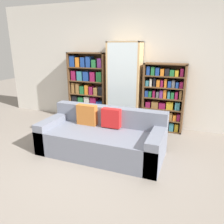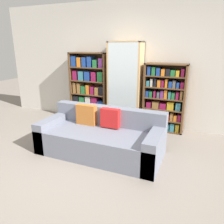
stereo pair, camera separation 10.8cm
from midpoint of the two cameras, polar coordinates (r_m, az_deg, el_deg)
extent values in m
plane|color=gray|center=(3.42, -7.36, -14.29)|extent=(16.00, 16.00, 0.00)
cube|color=beige|center=(5.00, 5.30, 12.23)|extent=(6.68, 0.06, 2.70)
cube|color=slate|center=(3.71, -2.27, -7.91)|extent=(2.05, 0.91, 0.41)
cube|color=slate|center=(3.88, -0.10, -0.91)|extent=(2.05, 0.20, 0.32)
cube|color=slate|center=(4.13, -14.02, -4.80)|extent=(0.20, 0.91, 0.53)
cube|color=slate|center=(3.43, 12.06, -9.39)|extent=(0.20, 0.91, 0.53)
cube|color=#B76628|center=(3.88, -5.91, -0.69)|extent=(0.36, 0.12, 0.36)
cube|color=red|center=(3.69, 0.39, -1.56)|extent=(0.32, 0.12, 0.32)
cube|color=brown|center=(5.46, -9.43, 6.71)|extent=(0.04, 0.32, 1.61)
cube|color=brown|center=(5.05, -0.81, 6.09)|extent=(0.04, 0.32, 1.61)
cube|color=brown|center=(5.15, -5.53, 15.12)|extent=(0.93, 0.32, 0.02)
cube|color=brown|center=(5.45, -5.06, -1.79)|extent=(0.93, 0.32, 0.02)
cube|color=brown|center=(5.38, -4.51, 6.72)|extent=(0.93, 0.01, 1.61)
cube|color=brown|center=(5.35, -5.15, 1.50)|extent=(0.85, 0.32, 0.02)
cube|color=brown|center=(5.27, -5.24, 4.76)|extent=(0.85, 0.32, 0.02)
cube|color=brown|center=(5.21, -5.33, 8.11)|extent=(0.85, 0.32, 0.02)
cube|color=brown|center=(5.18, -5.43, 11.53)|extent=(0.85, 0.32, 0.02)
cube|color=#7A3384|center=(5.56, -8.13, -0.43)|extent=(0.12, 0.24, 0.17)
cube|color=black|center=(5.47, -6.63, -0.42)|extent=(0.12, 0.24, 0.21)
cube|color=teal|center=(5.41, -5.17, -0.84)|extent=(0.14, 0.24, 0.17)
cube|color=olive|center=(5.34, -3.59, -1.07)|extent=(0.15, 0.24, 0.17)
cube|color=#237038|center=(5.25, -1.94, -0.89)|extent=(0.12, 0.24, 0.25)
cube|color=black|center=(5.46, -8.27, 3.17)|extent=(0.14, 0.24, 0.24)
cube|color=#237038|center=(5.39, -6.80, 2.93)|extent=(0.13, 0.24, 0.23)
cube|color=beige|center=(5.31, -5.24, 2.86)|extent=(0.13, 0.24, 0.24)
cube|color=#8E1947|center=(5.23, -3.61, 2.69)|extent=(0.14, 0.24, 0.24)
cube|color=#1E4293|center=(5.17, -2.02, 2.08)|extent=(0.14, 0.24, 0.16)
cube|color=olive|center=(5.41, -8.67, 6.42)|extent=(0.07, 0.24, 0.25)
cube|color=olive|center=(5.35, -7.56, 6.31)|extent=(0.09, 0.24, 0.24)
cube|color=#237038|center=(5.30, -6.46, 5.92)|extent=(0.10, 0.24, 0.18)
cube|color=orange|center=(5.24, -5.30, 6.01)|extent=(0.08, 0.24, 0.21)
cube|color=#8E1947|center=(5.19, -4.18, 5.76)|extent=(0.09, 0.24, 0.18)
cube|color=olive|center=(5.14, -2.97, 5.61)|extent=(0.09, 0.24, 0.17)
cube|color=black|center=(5.09, -1.75, 5.66)|extent=(0.10, 0.24, 0.20)
cube|color=#8E1947|center=(5.35, -8.58, 9.54)|extent=(0.11, 0.24, 0.22)
cube|color=teal|center=(5.27, -7.05, 9.47)|extent=(0.13, 0.24, 0.22)
cube|color=#1E4293|center=(5.19, -5.46, 9.38)|extent=(0.13, 0.24, 0.21)
cube|color=#8E1947|center=(5.11, -3.77, 9.31)|extent=(0.11, 0.24, 0.21)
cube|color=#237038|center=(5.04, -2.05, 9.25)|extent=(0.12, 0.24, 0.22)
cube|color=#1E4293|center=(5.33, -8.89, 13.01)|extent=(0.12, 0.24, 0.24)
cube|color=orange|center=(5.26, -7.54, 12.84)|extent=(0.09, 0.24, 0.21)
cube|color=#1E4293|center=(5.19, -6.24, 12.86)|extent=(0.10, 0.24, 0.22)
cube|color=#1E4293|center=(5.12, -4.85, 12.95)|extent=(0.10, 0.24, 0.24)
cube|color=#237038|center=(5.06, -3.41, 12.55)|extent=(0.10, 0.24, 0.17)
cube|color=#7A3384|center=(5.00, -1.93, 12.71)|extent=(0.09, 0.24, 0.20)
cube|color=tan|center=(4.97, 0.30, 7.27)|extent=(0.04, 0.36, 1.84)
cube|color=tan|center=(4.75, 8.04, 6.64)|extent=(0.04, 0.36, 1.84)
cube|color=tan|center=(4.77, 4.33, 17.79)|extent=(0.73, 0.36, 0.02)
cube|color=tan|center=(5.09, 3.87, -3.15)|extent=(0.73, 0.36, 0.02)
cube|color=tan|center=(5.01, 4.74, 7.30)|extent=(0.73, 0.01, 1.84)
cube|color=silver|center=(4.68, 3.38, 6.63)|extent=(0.65, 0.01, 1.82)
cube|color=tan|center=(4.97, 3.96, 0.86)|extent=(0.65, 0.32, 0.02)
cube|color=tan|center=(4.88, 4.04, 4.91)|extent=(0.65, 0.32, 0.02)
cube|color=tan|center=(4.82, 4.13, 9.08)|extent=(0.65, 0.32, 0.02)
cube|color=tan|center=(4.78, 4.23, 13.34)|extent=(0.65, 0.32, 0.02)
cylinder|color=silver|center=(5.15, 1.33, -2.25)|extent=(0.01, 0.01, 0.08)
cone|color=silver|center=(5.12, 1.33, -1.32)|extent=(0.09, 0.09, 0.10)
cylinder|color=silver|center=(5.12, 2.64, -2.38)|extent=(0.01, 0.01, 0.08)
cone|color=silver|center=(5.09, 2.66, -1.45)|extent=(0.09, 0.09, 0.10)
cylinder|color=silver|center=(5.05, 3.81, -2.67)|extent=(0.01, 0.01, 0.08)
cone|color=silver|center=(5.02, 3.83, -1.73)|extent=(0.09, 0.09, 0.10)
cylinder|color=silver|center=(5.02, 5.13, -2.84)|extent=(0.01, 0.01, 0.08)
cone|color=silver|center=(4.99, 5.16, -1.89)|extent=(0.09, 0.09, 0.10)
cylinder|color=silver|center=(4.99, 6.48, -3.00)|extent=(0.01, 0.01, 0.08)
cone|color=silver|center=(4.96, 6.51, -2.05)|extent=(0.09, 0.09, 0.10)
cylinder|color=silver|center=(5.04, 1.36, 1.78)|extent=(0.01, 0.01, 0.09)
cone|color=silver|center=(5.01, 1.37, 2.86)|extent=(0.09, 0.09, 0.11)
cylinder|color=silver|center=(4.98, 2.58, 1.59)|extent=(0.01, 0.01, 0.09)
cone|color=silver|center=(4.95, 2.60, 2.67)|extent=(0.09, 0.09, 0.11)
cylinder|color=silver|center=(4.95, 3.97, 1.48)|extent=(0.01, 0.01, 0.09)
cone|color=silver|center=(4.93, 3.99, 2.57)|extent=(0.09, 0.09, 0.11)
cylinder|color=silver|center=(4.92, 5.32, 1.34)|extent=(0.01, 0.01, 0.09)
cone|color=silver|center=(4.90, 5.35, 2.44)|extent=(0.09, 0.09, 0.11)
cylinder|color=silver|center=(4.88, 6.63, 1.15)|extent=(0.01, 0.01, 0.09)
cone|color=silver|center=(4.85, 6.67, 2.25)|extent=(0.09, 0.09, 0.11)
cylinder|color=silver|center=(4.96, 1.61, 5.71)|extent=(0.01, 0.01, 0.07)
cone|color=silver|center=(4.95, 1.61, 6.60)|extent=(0.09, 0.09, 0.09)
cylinder|color=silver|center=(4.90, 3.23, 5.54)|extent=(0.01, 0.01, 0.07)
cone|color=silver|center=(4.89, 3.24, 6.44)|extent=(0.09, 0.09, 0.09)
cylinder|color=silver|center=(4.86, 4.97, 5.41)|extent=(0.01, 0.01, 0.07)
cone|color=silver|center=(4.85, 4.99, 6.32)|extent=(0.09, 0.09, 0.09)
cylinder|color=silver|center=(4.82, 6.68, 5.25)|extent=(0.01, 0.01, 0.07)
cone|color=silver|center=(4.80, 6.71, 6.17)|extent=(0.09, 0.09, 0.09)
cylinder|color=silver|center=(4.88, 1.34, 9.80)|extent=(0.01, 0.01, 0.07)
cone|color=silver|center=(4.87, 1.35, 10.76)|extent=(0.09, 0.09, 0.09)
cylinder|color=silver|center=(4.87, 2.83, 9.76)|extent=(0.01, 0.01, 0.07)
cone|color=silver|center=(4.86, 2.84, 10.72)|extent=(0.09, 0.09, 0.09)
cylinder|color=silver|center=(4.83, 4.22, 9.68)|extent=(0.01, 0.01, 0.07)
cone|color=silver|center=(4.82, 4.24, 10.65)|extent=(0.09, 0.09, 0.09)
cylinder|color=silver|center=(4.76, 5.48, 9.54)|extent=(0.01, 0.01, 0.07)
cone|color=silver|center=(4.75, 5.51, 10.52)|extent=(0.09, 0.09, 0.09)
cylinder|color=silver|center=(4.74, 6.96, 9.46)|extent=(0.01, 0.01, 0.07)
cone|color=silver|center=(4.73, 6.99, 10.44)|extent=(0.09, 0.09, 0.09)
cylinder|color=silver|center=(4.87, 1.33, 14.00)|extent=(0.01, 0.01, 0.07)
cone|color=silver|center=(4.86, 1.33, 14.91)|extent=(0.07, 0.07, 0.09)
cylinder|color=silver|center=(4.82, 2.44, 13.96)|extent=(0.01, 0.01, 0.07)
cone|color=silver|center=(4.82, 2.45, 14.88)|extent=(0.07, 0.07, 0.09)
cylinder|color=silver|center=(4.80, 3.66, 13.93)|extent=(0.01, 0.01, 0.07)
cone|color=silver|center=(4.79, 3.68, 14.85)|extent=(0.07, 0.07, 0.09)
cylinder|color=silver|center=(4.76, 4.83, 13.88)|extent=(0.01, 0.01, 0.07)
cone|color=silver|center=(4.76, 4.85, 14.81)|extent=(0.07, 0.07, 0.09)
cylinder|color=silver|center=(4.72, 5.98, 13.81)|extent=(0.01, 0.01, 0.07)
cone|color=silver|center=(4.71, 6.01, 14.76)|extent=(0.07, 0.07, 0.09)
cylinder|color=silver|center=(4.72, 7.29, 13.77)|extent=(0.01, 0.01, 0.07)
cone|color=silver|center=(4.71, 7.33, 14.71)|extent=(0.07, 0.07, 0.09)
cube|color=brown|center=(4.78, 9.32, 4.07)|extent=(0.04, 0.32, 1.42)
cube|color=brown|center=(4.67, 19.09, 3.02)|extent=(0.04, 0.32, 1.42)
cube|color=brown|center=(4.60, 14.79, 12.04)|extent=(0.86, 0.32, 0.02)
cube|color=brown|center=(4.91, 13.55, -4.36)|extent=(0.86, 0.32, 0.02)
cube|color=brown|center=(4.86, 14.44, 3.95)|extent=(0.86, 0.01, 1.42)
cube|color=brown|center=(4.83, 13.75, -1.71)|extent=(0.78, 0.32, 0.02)
cube|color=brown|center=(4.77, 13.95, 0.90)|extent=(0.78, 0.32, 0.02)
cube|color=brown|center=(4.71, 14.14, 3.57)|extent=(0.78, 0.32, 0.02)
cube|color=brown|center=(4.66, 14.35, 6.29)|extent=(0.78, 0.32, 0.02)
cube|color=brown|center=(4.63, 14.56, 9.07)|extent=(0.78, 0.32, 0.02)
cube|color=orange|center=(4.93, 9.90, -3.00)|extent=(0.07, 0.24, 0.15)
cube|color=beige|center=(4.91, 11.15, -3.30)|extent=(0.08, 0.24, 0.12)
cube|color=#1E4293|center=(4.89, 12.34, -3.13)|extent=(0.08, 0.24, 0.18)
cube|color=#AD231E|center=(4.87, 13.62, -3.35)|extent=(0.07, 0.24, 0.17)
cube|color=teal|center=(4.86, 14.89, -3.66)|extent=(0.09, 0.24, 0.14)
cube|color=teal|center=(4.85, 16.17, -3.63)|extent=(0.09, 0.24, 0.17)
cube|color=gold|center=(4.84, 17.36, -3.83)|extent=(0.07, 0.24, 0.17)
cube|color=olive|center=(4.86, 9.82, -0.38)|extent=(0.07, 0.24, 0.13)
cube|color=#1E4293|center=(4.84, 10.73, -0.41)|extent=(0.07, 0.24, 0.15)
cube|color=gold|center=(4.83, 11.57, -0.56)|extent=(0.05, 0.24, 0.14)
cube|color=#5B5B60|center=(4.82, 12.51, -0.81)|extent=(0.06, 0.24, 0.11)
cube|color=#8E1947|center=(4.80, 13.36, -0.69)|extent=(0.05, 0.24, 0.15)
cube|color=#5B5B60|center=(4.79, 14.29, -0.70)|extent=(0.07, 0.24, 0.17)
cube|color=#AD231E|center=(4.79, 15.16, -1.10)|extent=(0.06, 0.24, 0.12)
cube|color=olive|center=(4.77, 16.06, -0.97)|extent=(0.06, 0.24, 0.16)
cube|color=orange|center=(4.77, 16.96, -1.31)|extent=(0.07, 0.24, 0.12)
cube|color=#8E1947|center=(4.76, 17.86, -1.30)|extent=(0.06, 0.24, 0.14)
cube|color=#8E1947|center=(4.79, 10.44, 2.08)|extent=(0.10, 0.24, 0.12)
cube|color=olive|center=(4.76, 12.16, 2.01)|extent=(0.14, 0.24, 0.14)
cube|color=#8E1947|center=(4.74, 13.95, 1.71)|extent=(0.13, 0.24, 0.12)
cube|color=gold|center=(4.71, 15.77, 1.73)|extent=(0.13, 0.24, 0.16)
cube|color=teal|center=(4.70, 17.64, 1.51)|extent=(0.09, 0.24, 0.16)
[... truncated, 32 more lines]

